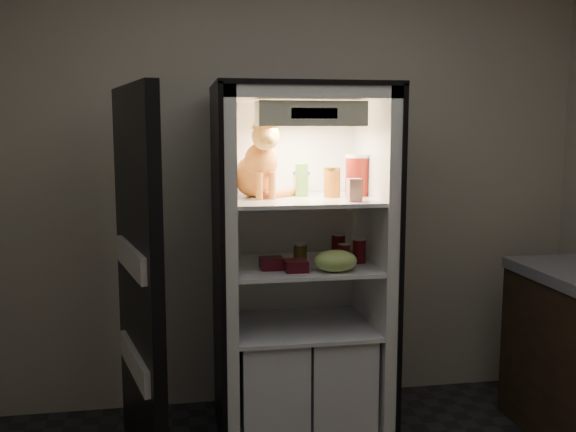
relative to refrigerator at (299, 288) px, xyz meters
name	(u,v)px	position (x,y,z in m)	size (l,w,h in m)	color
room_shell	(383,139)	(0.00, -1.38, 0.83)	(3.60, 3.60, 3.60)	white
refrigerator	(299,288)	(0.00, 0.00, 0.00)	(0.90, 0.72, 1.88)	white
fridge_door	(139,284)	(-0.83, -0.26, 0.12)	(0.26, 0.86, 1.85)	black
tabby_cat	(258,167)	(-0.22, 0.01, 0.66)	(0.38, 0.42, 0.43)	#D5601B
parmesan_shaker	(302,180)	(0.01, 0.02, 0.59)	(0.07, 0.07, 0.17)	green
mayo_tub	(301,183)	(0.03, 0.09, 0.56)	(0.09, 0.09, 0.13)	white
salsa_jar	(332,182)	(0.16, -0.05, 0.58)	(0.09, 0.09, 0.16)	maroon
pepper_jar	(357,175)	(0.32, 0.00, 0.61)	(0.13, 0.13, 0.22)	maroon
cream_carton	(354,190)	(0.23, -0.25, 0.56)	(0.07, 0.07, 0.11)	beige
soda_can_a	(338,247)	(0.22, 0.02, 0.22)	(0.07, 0.07, 0.14)	black
soda_can_b	(359,251)	(0.31, -0.09, 0.21)	(0.07, 0.07, 0.13)	black
soda_can_c	(344,255)	(0.21, -0.14, 0.21)	(0.06, 0.06, 0.12)	black
condiment_jar	(300,252)	(0.00, 0.00, 0.20)	(0.07, 0.07, 0.10)	brown
grape_bag	(335,261)	(0.13, -0.27, 0.20)	(0.22, 0.16, 0.11)	#A4D161
berry_box_left	(271,263)	(-0.18, -0.16, 0.18)	(0.12, 0.12, 0.06)	#500D16
berry_box_right	(296,266)	(-0.06, -0.23, 0.18)	(0.11, 0.11, 0.06)	#500D16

